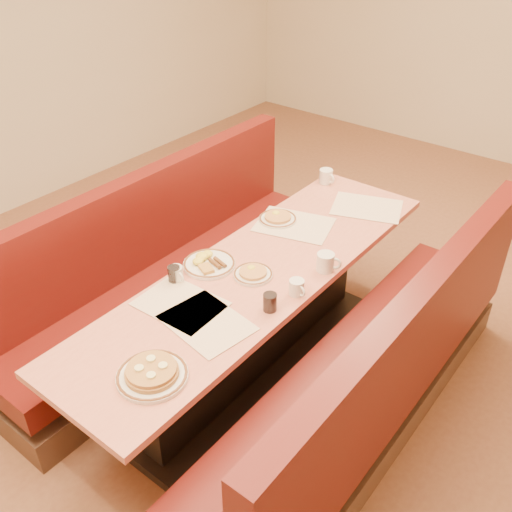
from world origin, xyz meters
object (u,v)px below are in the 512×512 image
Objects in this scene: diner_table at (259,323)px; soda_tumbler_near at (174,274)px; pancake_plate at (152,374)px; booth_right at (373,382)px; booth_left at (169,278)px; soda_tumbler_mid at (270,302)px; coffee_mug_d at (326,176)px; coffee_mug_b at (176,274)px; coffee_mug_a at (297,287)px; coffee_mug_c at (326,262)px; eggs_plate at (208,263)px.

diner_table is 27.93× the size of soda_tumbler_near.
booth_right is at bearing 56.73° from pancake_plate.
booth_left is 1.10m from soda_tumbler_mid.
coffee_mug_b is at bearing -73.80° from coffee_mug_d.
booth_right is 1.16m from pancake_plate.
coffee_mug_a is at bearing 28.16° from soda_tumbler_near.
soda_tumbler_mid is (0.53, -1.34, -0.00)m from coffee_mug_d.
booth_right is at bearing -31.24° from coffee_mug_d.
booth_left is 1.46m from booth_right.
coffee_mug_a is 0.64m from soda_tumbler_near.
booth_left is 1.13m from coffee_mug_c.
coffee_mug_c is at bearing 85.95° from soda_tumbler_mid.
coffee_mug_d reaches higher than coffee_mug_a.
diner_table is at bearing 0.00° from booth_left.
coffee_mug_b is at bearing 126.45° from pancake_plate.
soda_tumbler_mid is (0.12, 0.67, 0.02)m from pancake_plate.
coffee_mug_c reaches higher than coffee_mug_b.
coffee_mug_c reaches higher than coffee_mug_a.
coffee_mug_a is 1.00× the size of coffee_mug_b.
booth_right is 0.69m from soda_tumbler_mid.
booth_right is 1.15m from coffee_mug_b.
diner_table is 0.73m from booth_right.
eggs_plate is 2.64× the size of coffee_mug_a.
diner_table is 0.48m from eggs_plate.
coffee_mug_c is (0.15, 1.12, 0.03)m from pancake_plate.
diner_table is 0.56m from coffee_mug_c.
eggs_plate is at bearing -72.00° from coffee_mug_d.
pancake_plate is (0.14, -0.91, 0.40)m from diner_table.
soda_tumbler_mid reaches higher than coffee_mug_b.
pancake_plate is 2.32× the size of coffee_mug_c.
coffee_mug_c is (0.52, 0.36, 0.04)m from eggs_plate.
coffee_mug_c is at bearing 36.63° from diner_table.
booth_right reaches higher than soda_tumbler_mid.
pancake_plate is at bearing -99.83° from soda_tumbler_mid.
soda_tumbler_near is (0.45, -0.36, 0.43)m from booth_left.
diner_table is 0.73m from booth_left.
coffee_mug_b is (-0.56, -0.29, -0.00)m from coffee_mug_a.
coffee_mug_b is at bearing 73.44° from soda_tumbler_near.
coffee_mug_c reaches higher than soda_tumbler_mid.
soda_tumbler_near is at bearing -167.50° from soda_tumbler_mid.
booth_right reaches higher than soda_tumbler_near.
diner_table is 1.00m from pancake_plate.
diner_table is at bearing 31.43° from eggs_plate.
booth_left is 1.10m from coffee_mug_a.
eggs_plate is (-0.37, 0.76, -0.01)m from pancake_plate.
eggs_plate is 3.16× the size of soda_tumbler_near.
diner_table is 1.00× the size of booth_right.
booth_left is 26.83× the size of soda_tumbler_mid.
diner_table is 0.62m from soda_tumbler_near.
coffee_mug_c is at bearing 11.73° from booth_left.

